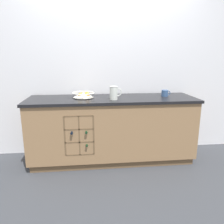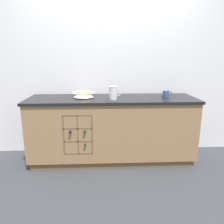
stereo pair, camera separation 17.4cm
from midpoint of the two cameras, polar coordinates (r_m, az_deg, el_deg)
name	(u,v)px [view 1 (the left image)]	position (r m, az deg, el deg)	size (l,w,h in m)	color
ground_plane	(112,159)	(3.18, -1.60, -12.14)	(14.00, 14.00, 0.00)	#383A3F
back_wall	(109,66)	(3.23, -2.32, 11.80)	(4.59, 0.06, 2.55)	white
kitchen_island	(112,129)	(3.00, -1.73, -4.48)	(2.23, 0.68, 0.88)	brown
fruit_bowl	(83,95)	(2.91, -9.20, 4.53)	(0.29, 0.29, 0.08)	silver
white_pitcher	(114,93)	(2.76, -1.31, 5.09)	(0.16, 0.10, 0.17)	silver
ceramic_mug	(165,93)	(3.08, 12.10, 4.83)	(0.13, 0.09, 0.09)	#385684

